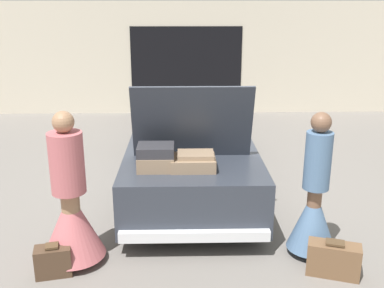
{
  "coord_description": "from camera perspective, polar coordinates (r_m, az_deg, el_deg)",
  "views": [
    {
      "loc": [
        -0.14,
        -6.82,
        2.74
      ],
      "look_at": [
        0.0,
        -1.29,
        1.0
      ],
      "focal_mm": 42.0,
      "sensor_mm": 36.0,
      "label": 1
    }
  ],
  "objects": [
    {
      "name": "suitcase_beside_left_person",
      "position": [
        5.07,
        -17.2,
        -13.99
      ],
      "size": [
        0.41,
        0.28,
        0.35
      ],
      "color": "#473323",
      "rests_on": "ground_plane"
    },
    {
      "name": "suitcase_beside_right_person",
      "position": [
        5.07,
        17.51,
        -13.79
      ],
      "size": [
        0.58,
        0.37,
        0.39
      ],
      "color": "brown",
      "rests_on": "ground_plane"
    },
    {
      "name": "car",
      "position": [
        7.15,
        -0.28,
        0.06
      ],
      "size": [
        1.81,
        4.79,
        1.8
      ],
      "color": "#2D333D",
      "rests_on": "ground_plane"
    },
    {
      "name": "person_right",
      "position": [
        5.2,
        15.21,
        -7.53
      ],
      "size": [
        0.55,
        0.55,
        1.66
      ],
      "rotation": [
        0.0,
        0.0,
        1.4
      ],
      "color": "brown",
      "rests_on": "ground_plane"
    },
    {
      "name": "garage_wall_back",
      "position": [
        11.61,
        -0.74,
        10.75
      ],
      "size": [
        12.0,
        0.14,
        2.8
      ],
      "color": "beige",
      "rests_on": "ground_plane"
    },
    {
      "name": "ground_plane",
      "position": [
        7.35,
        -0.25,
        -4.45
      ],
      "size": [
        40.0,
        40.0,
        0.0
      ],
      "primitive_type": "plane",
      "color": "slate"
    },
    {
      "name": "person_left",
      "position": [
        5.05,
        -15.1,
        -8.25
      ],
      "size": [
        0.69,
        0.69,
        1.71
      ],
      "rotation": [
        0.0,
        0.0,
        -1.65
      ],
      "color": "#997051",
      "rests_on": "ground_plane"
    }
  ]
}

